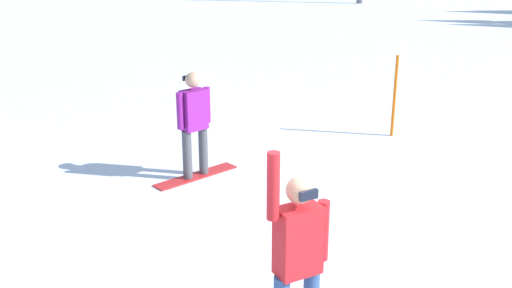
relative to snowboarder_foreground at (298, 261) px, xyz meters
The scene contains 3 objects.
snowboarder_foreground is the anchor object (origin of this frame).
snowboarder_midground 4.57m from the snowboarder_foreground, 124.98° to the left, with size 1.01×1.44×1.74m.
trail_marker_pole 6.89m from the snowboarder_foreground, 88.17° to the left, with size 0.06×0.06×1.60m, color orange.
Camera 1 is at (1.32, -4.67, 3.73)m, focal length 41.74 mm.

